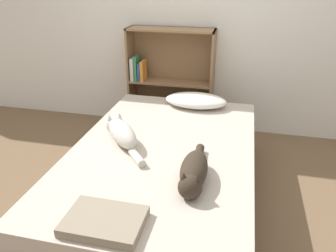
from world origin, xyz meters
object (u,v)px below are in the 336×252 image
pillow (196,100)px  bookshelf (169,79)px  cat_dark (193,172)px  cat_light (121,132)px  bed (163,177)px

pillow → bookshelf: bearing=126.0°
cat_dark → bookshelf: bookshelf is taller
cat_light → pillow: bearing=-67.2°
pillow → bookshelf: (-0.37, 0.51, 0.02)m
bed → cat_light: size_ratio=3.95×
bed → cat_light: 0.45m
bookshelf → cat_dark: bearing=-72.3°
bed → cat_dark: 0.56m
pillow → cat_dark: (0.17, -1.19, 0.01)m
bed → bookshelf: bearing=101.4°
bed → bookshelf: (-0.27, 1.34, 0.32)m
bed → cat_dark: cat_dark is taller
cat_light → cat_dark: size_ratio=0.87×
bed → pillow: (0.10, 0.83, 0.31)m
pillow → cat_light: bearing=-117.9°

